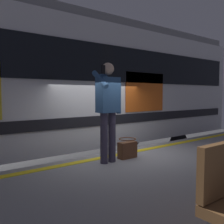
# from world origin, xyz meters

# --- Properties ---
(ground_plane) EXTENTS (24.38, 24.38, 0.00)m
(ground_plane) POSITION_xyz_m (0.00, 0.00, 0.00)
(ground_plane) COLOR #3D3D3F
(platform) EXTENTS (12.32, 4.66, 1.03)m
(platform) POSITION_xyz_m (0.00, 2.33, 0.52)
(platform) COLOR gray
(platform) RESTS_ON ground
(safety_line) EXTENTS (12.07, 0.16, 0.01)m
(safety_line) POSITION_xyz_m (0.00, 0.30, 1.04)
(safety_line) COLOR yellow
(safety_line) RESTS_ON platform
(track_rail_near) EXTENTS (16.01, 0.08, 0.16)m
(track_rail_near) POSITION_xyz_m (0.00, -1.41, 0.08)
(track_rail_near) COLOR slate
(track_rail_near) RESTS_ON ground
(track_rail_far) EXTENTS (16.01, 0.08, 0.16)m
(track_rail_far) POSITION_xyz_m (0.00, -2.84, 0.08)
(track_rail_far) COLOR slate
(track_rail_far) RESTS_ON ground
(train_carriage) EXTENTS (12.83, 2.87, 4.14)m
(train_carriage) POSITION_xyz_m (0.66, -2.12, 2.61)
(train_carriage) COLOR silver
(train_carriage) RESTS_ON ground
(passenger) EXTENTS (0.57, 0.55, 1.82)m
(passenger) POSITION_xyz_m (0.68, 0.62, 2.12)
(passenger) COLOR #383347
(passenger) RESTS_ON platform
(handbag) EXTENTS (0.38, 0.35, 0.39)m
(handbag) POSITION_xyz_m (0.20, 0.61, 1.22)
(handbag) COLOR #59331E
(handbag) RESTS_ON platform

